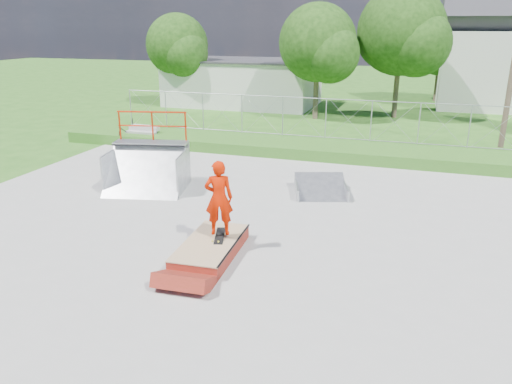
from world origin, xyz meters
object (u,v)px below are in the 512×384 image
flat_bank_ramp (321,188)px  grind_box (211,249)px  quarter_pipe (145,155)px  skater (219,201)px

flat_bank_ramp → grind_box: bearing=-123.9°
quarter_pipe → skater: (4.19, -3.74, 0.08)m
grind_box → quarter_pipe: (-4.06, 4.01, 1.08)m
quarter_pipe → flat_bank_ramp: size_ratio=1.44×
grind_box → skater: (0.13, 0.27, 1.17)m
quarter_pipe → flat_bank_ramp: 5.98m
grind_box → quarter_pipe: quarter_pipe is taller
flat_bank_ramp → skater: bearing=-123.4°
flat_bank_ramp → quarter_pipe: bearing=176.8°
quarter_pipe → skater: quarter_pipe is taller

